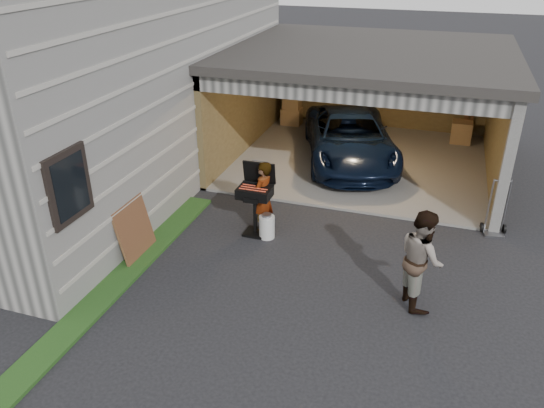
{
  "coord_description": "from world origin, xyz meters",
  "views": [
    {
      "loc": [
        2.56,
        -6.58,
        5.27
      ],
      "look_at": [
        0.02,
        1.18,
        1.15
      ],
      "focal_mm": 35.0,
      "sensor_mm": 36.0,
      "label": 1
    }
  ],
  "objects_px": {
    "minivan": "(350,140)",
    "propane_tank": "(267,227)",
    "man": "(421,259)",
    "plywood_panel": "(135,230)",
    "woman": "(263,197)",
    "bbq_grill": "(255,194)",
    "hand_truck": "(495,224)"
  },
  "relations": [
    {
      "from": "woman",
      "to": "plywood_panel",
      "type": "height_order",
      "value": "woman"
    },
    {
      "from": "woman",
      "to": "propane_tank",
      "type": "xyz_separation_m",
      "value": [
        0.16,
        -0.26,
        -0.5
      ]
    },
    {
      "from": "man",
      "to": "plywood_panel",
      "type": "bearing_deg",
      "value": 67.3
    },
    {
      "from": "man",
      "to": "plywood_panel",
      "type": "xyz_separation_m",
      "value": [
        -5.0,
        -0.16,
        -0.29
      ]
    },
    {
      "from": "woman",
      "to": "bbq_grill",
      "type": "xyz_separation_m",
      "value": [
        -0.1,
        -0.16,
        0.12
      ]
    },
    {
      "from": "plywood_panel",
      "to": "bbq_grill",
      "type": "bearing_deg",
      "value": 39.11
    },
    {
      "from": "bbq_grill",
      "to": "plywood_panel",
      "type": "bearing_deg",
      "value": -140.89
    },
    {
      "from": "propane_tank",
      "to": "hand_truck",
      "type": "height_order",
      "value": "hand_truck"
    },
    {
      "from": "woman",
      "to": "bbq_grill",
      "type": "bearing_deg",
      "value": -17.47
    },
    {
      "from": "plywood_panel",
      "to": "hand_truck",
      "type": "distance_m",
      "value": 6.93
    },
    {
      "from": "plywood_panel",
      "to": "hand_truck",
      "type": "relative_size",
      "value": 0.93
    },
    {
      "from": "bbq_grill",
      "to": "hand_truck",
      "type": "bearing_deg",
      "value": 17.8
    },
    {
      "from": "minivan",
      "to": "man",
      "type": "bearing_deg",
      "value": -86.28
    },
    {
      "from": "man",
      "to": "woman",
      "type": "bearing_deg",
      "value": 40.13
    },
    {
      "from": "bbq_grill",
      "to": "woman",
      "type": "bearing_deg",
      "value": 58.59
    },
    {
      "from": "plywood_panel",
      "to": "hand_truck",
      "type": "xyz_separation_m",
      "value": [
        6.29,
        2.9,
        -0.31
      ]
    },
    {
      "from": "woman",
      "to": "hand_truck",
      "type": "xyz_separation_m",
      "value": [
        4.39,
        1.28,
        -0.51
      ]
    },
    {
      "from": "man",
      "to": "propane_tank",
      "type": "xyz_separation_m",
      "value": [
        -2.94,
        1.21,
        -0.59
      ]
    },
    {
      "from": "woman",
      "to": "hand_truck",
      "type": "distance_m",
      "value": 4.6
    },
    {
      "from": "minivan",
      "to": "propane_tank",
      "type": "relative_size",
      "value": 9.83
    },
    {
      "from": "minivan",
      "to": "bbq_grill",
      "type": "height_order",
      "value": "bbq_grill"
    },
    {
      "from": "bbq_grill",
      "to": "propane_tank",
      "type": "bearing_deg",
      "value": -19.91
    },
    {
      "from": "propane_tank",
      "to": "plywood_panel",
      "type": "height_order",
      "value": "plywood_panel"
    },
    {
      "from": "woman",
      "to": "hand_truck",
      "type": "bearing_deg",
      "value": 120.16
    },
    {
      "from": "man",
      "to": "plywood_panel",
      "type": "relative_size",
      "value": 1.54
    },
    {
      "from": "plywood_panel",
      "to": "woman",
      "type": "bearing_deg",
      "value": 40.57
    },
    {
      "from": "minivan",
      "to": "propane_tank",
      "type": "distance_m",
      "value": 4.38
    },
    {
      "from": "bbq_grill",
      "to": "plywood_panel",
      "type": "relative_size",
      "value": 1.33
    },
    {
      "from": "bbq_grill",
      "to": "propane_tank",
      "type": "height_order",
      "value": "bbq_grill"
    },
    {
      "from": "woman",
      "to": "bbq_grill",
      "type": "distance_m",
      "value": 0.23
    },
    {
      "from": "woman",
      "to": "propane_tank",
      "type": "bearing_deg",
      "value": 46.34
    },
    {
      "from": "propane_tank",
      "to": "man",
      "type": "bearing_deg",
      "value": -22.4
    }
  ]
}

